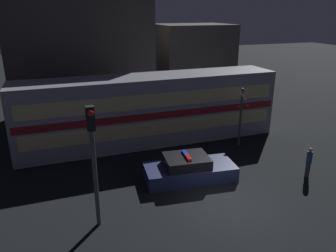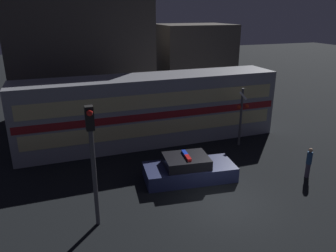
{
  "view_description": "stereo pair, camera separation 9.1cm",
  "coord_description": "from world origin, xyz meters",
  "px_view_note": "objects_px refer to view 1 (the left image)",
  "views": [
    {
      "loc": [
        -6.78,
        -10.87,
        8.12
      ],
      "look_at": [
        -0.81,
        5.49,
        1.93
      ],
      "focal_mm": 35.0,
      "sensor_mm": 36.0,
      "label": 1
    },
    {
      "loc": [
        -6.7,
        -10.9,
        8.12
      ],
      "look_at": [
        -0.81,
        5.49,
        1.93
      ],
      "focal_mm": 35.0,
      "sensor_mm": 36.0,
      "label": 2
    }
  ],
  "objects_px": {
    "police_car": "(189,169)",
    "pedestrian": "(309,162)",
    "train": "(151,109)",
    "traffic_light_corner": "(93,153)",
    "crossing_signal_near": "(241,114)"
  },
  "relations": [
    {
      "from": "pedestrian",
      "to": "police_car",
      "type": "bearing_deg",
      "value": 161.7
    },
    {
      "from": "pedestrian",
      "to": "traffic_light_corner",
      "type": "height_order",
      "value": "traffic_light_corner"
    },
    {
      "from": "train",
      "to": "police_car",
      "type": "relative_size",
      "value": 3.48
    },
    {
      "from": "police_car",
      "to": "crossing_signal_near",
      "type": "height_order",
      "value": "crossing_signal_near"
    },
    {
      "from": "train",
      "to": "pedestrian",
      "type": "xyz_separation_m",
      "value": [
        6.06,
        -7.47,
        -1.32
      ]
    },
    {
      "from": "train",
      "to": "traffic_light_corner",
      "type": "bearing_deg",
      "value": -120.68
    },
    {
      "from": "police_car",
      "to": "crossing_signal_near",
      "type": "bearing_deg",
      "value": 38.4
    },
    {
      "from": "police_car",
      "to": "pedestrian",
      "type": "xyz_separation_m",
      "value": [
        5.78,
        -1.91,
        0.31
      ]
    },
    {
      "from": "pedestrian",
      "to": "traffic_light_corner",
      "type": "distance_m",
      "value": 10.92
    },
    {
      "from": "train",
      "to": "pedestrian",
      "type": "distance_m",
      "value": 9.71
    },
    {
      "from": "police_car",
      "to": "pedestrian",
      "type": "distance_m",
      "value": 6.1
    },
    {
      "from": "police_car",
      "to": "crossing_signal_near",
      "type": "relative_size",
      "value": 1.29
    },
    {
      "from": "traffic_light_corner",
      "to": "crossing_signal_near",
      "type": "bearing_deg",
      "value": 28.29
    },
    {
      "from": "pedestrian",
      "to": "train",
      "type": "bearing_deg",
      "value": 129.03
    },
    {
      "from": "pedestrian",
      "to": "crossing_signal_near",
      "type": "xyz_separation_m",
      "value": [
        -1.01,
        4.89,
        1.26
      ]
    }
  ]
}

